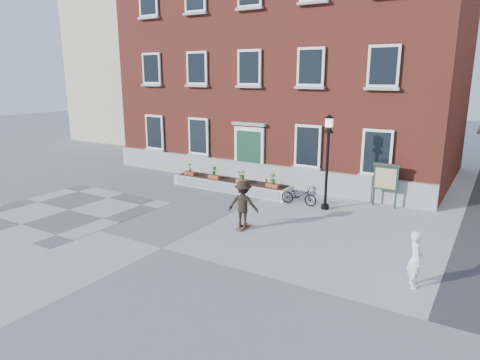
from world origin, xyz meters
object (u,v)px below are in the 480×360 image
Objects in this scene: bystander at (415,259)px; skateboarder at (243,204)px; bicycle at (299,195)px; notice_board at (386,178)px; lamp_post at (328,149)px.

bystander is 6.25m from skateboarder.
skateboarder is at bearing 166.61° from bicycle.
notice_board is at bearing -69.11° from bicycle.
notice_board reaches higher than bystander.
bystander is 0.39× the size of lamp_post.
bystander is (5.60, -5.16, 0.36)m from bicycle.
lamp_post reaches higher than skateboarder.
notice_board is at bearing 55.59° from skateboarder.
bicycle is 0.84× the size of notice_board.
skateboarder is at bearing -124.41° from notice_board.
lamp_post reaches higher than bystander.
lamp_post is 4.46m from skateboarder.
skateboarder is at bearing -113.86° from lamp_post.
skateboarder is (-6.10, 1.37, 0.16)m from bystander.
bystander is at bearing -12.68° from skateboarder.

